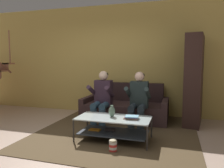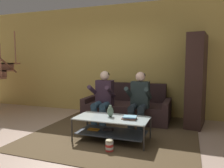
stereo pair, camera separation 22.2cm
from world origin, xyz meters
The scene contains 11 objects.
ground centered at (0.00, 0.00, 0.00)m, with size 16.80×16.80×0.00m, color tan.
back_partition centered at (0.00, 2.46, 1.45)m, with size 8.40×0.12×2.90m, color tan.
couch centered at (0.51, 1.87, 0.27)m, with size 2.02×0.97×0.86m.
person_seated_left centered at (0.10, 1.30, 0.64)m, with size 0.50×0.58×1.19m.
person_seated_right centered at (0.92, 1.30, 0.64)m, with size 0.50×0.58×1.19m.
coffee_table centered at (0.64, 0.37, 0.28)m, with size 1.30×0.63×0.42m.
area_rug centered at (0.58, 0.99, 0.01)m, with size 3.06×3.44×0.01m.
vase centered at (0.60, 0.41, 0.51)m, with size 0.12×0.12×0.21m.
book_stack centered at (0.97, 0.36, 0.44)m, with size 0.26×0.20×0.05m.
bookshelf centered at (2.10, 1.87, 0.73)m, with size 0.47×0.95×1.98m.
popcorn_tub centered at (0.77, -0.11, 0.10)m, with size 0.12×0.12×0.20m.
Camera 2 is at (1.91, -3.19, 1.40)m, focal length 35.00 mm.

